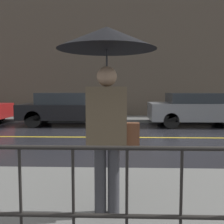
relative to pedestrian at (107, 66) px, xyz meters
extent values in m
plane|color=black|center=(0.20, 5.59, -1.82)|extent=(80.00, 80.00, 0.00)
cube|color=#60605E|center=(0.20, 0.29, -1.75)|extent=(28.00, 2.95, 0.15)
cube|color=#60605E|center=(0.20, 10.38, -1.75)|extent=(28.00, 1.95, 0.15)
cube|color=gold|center=(0.20, 5.59, -1.82)|extent=(25.20, 0.12, 0.01)
cube|color=#4C4238|center=(0.20, 11.51, 1.46)|extent=(28.00, 0.30, 6.57)
cylinder|color=black|center=(0.20, -0.94, -0.70)|extent=(12.00, 0.04, 0.04)
cylinder|color=black|center=(0.20, -0.94, -1.24)|extent=(12.00, 0.04, 0.04)
cylinder|color=black|center=(-0.63, -0.94, -1.19)|extent=(0.02, 0.02, 0.97)
cylinder|color=black|center=(-0.22, -0.94, -1.19)|extent=(0.02, 0.02, 0.97)
cylinder|color=black|center=(0.20, -0.94, -1.19)|extent=(0.02, 0.02, 0.97)
cylinder|color=black|center=(0.61, -0.94, -1.19)|extent=(0.02, 0.02, 0.97)
cylinder|color=#333338|center=(-0.08, 0.00, -1.27)|extent=(0.13, 0.13, 0.81)
cylinder|color=#333338|center=(0.07, 0.00, -1.27)|extent=(0.13, 0.13, 0.81)
cube|color=brown|center=(-0.01, 0.00, -0.55)|extent=(0.44, 0.26, 0.64)
sphere|color=tan|center=(-0.01, 0.00, -0.12)|extent=(0.22, 0.22, 0.22)
cylinder|color=#262628|center=(-0.01, 0.00, -0.19)|extent=(0.02, 0.02, 0.72)
cone|color=black|center=(-0.01, 0.00, 0.29)|extent=(1.09, 1.09, 0.24)
cube|color=brown|center=(0.24, 0.00, -0.78)|extent=(0.24, 0.12, 0.30)
cube|color=black|center=(-2.20, 8.47, -1.21)|extent=(4.05, 1.78, 0.64)
cube|color=#1E2328|center=(-2.36, 8.47, -0.64)|extent=(2.11, 1.64, 0.49)
cylinder|color=black|center=(-0.95, 9.26, -1.47)|extent=(0.69, 0.22, 0.69)
cylinder|color=black|center=(-0.95, 7.69, -1.47)|extent=(0.69, 0.22, 0.69)
cylinder|color=black|center=(-3.46, 9.26, -1.47)|extent=(0.69, 0.22, 0.69)
cylinder|color=black|center=(-3.46, 7.69, -1.47)|extent=(0.69, 0.22, 0.69)
cube|color=slate|center=(3.42, 8.47, -1.19)|extent=(4.05, 1.94, 0.72)
cube|color=#1E2328|center=(3.26, 8.47, -0.62)|extent=(2.11, 1.78, 0.43)
cylinder|color=black|center=(4.67, 9.33, -1.50)|extent=(0.63, 0.22, 0.63)
cylinder|color=black|center=(2.16, 9.33, -1.50)|extent=(0.63, 0.22, 0.63)
cylinder|color=black|center=(2.16, 7.61, -1.50)|extent=(0.63, 0.22, 0.63)
camera|label=1|loc=(0.15, -2.89, -0.26)|focal=42.00mm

